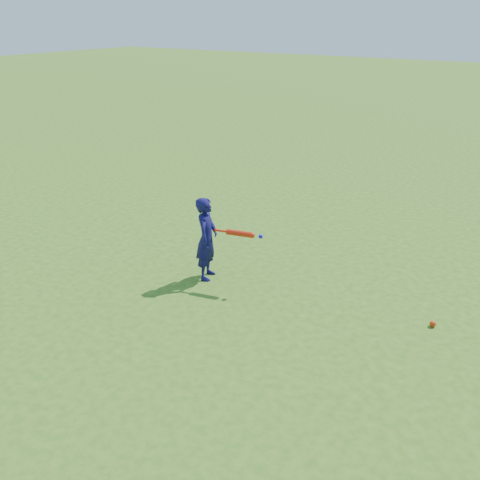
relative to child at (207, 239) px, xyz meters
The scene contains 4 objects.
ground 1.14m from the child, 35.02° to the right, with size 80.00×80.00×0.00m, color #336017.
child is the anchor object (origin of this frame).
ground_ball_red 3.18m from the child, ahead, with size 0.08×0.08×0.08m, color red.
bat_swing 0.57m from the child, ahead, with size 0.68×0.20×0.08m.
Camera 1 is at (3.36, -5.01, 3.57)m, focal length 40.00 mm.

